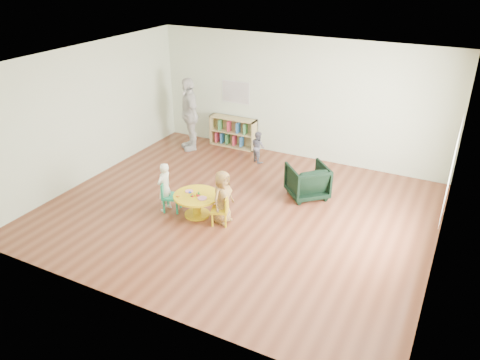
{
  "coord_description": "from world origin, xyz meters",
  "views": [
    {
      "loc": [
        3.55,
        -6.86,
        4.45
      ],
      "look_at": [
        0.19,
        -0.3,
        0.82
      ],
      "focal_mm": 35.0,
      "sensor_mm": 36.0,
      "label": 1
    }
  ],
  "objects": [
    {
      "name": "adult_caretaker",
      "position": [
        -2.48,
        2.23,
        0.89
      ],
      "size": [
        1.07,
        1.02,
        1.78
      ],
      "primitive_type": "imported",
      "rotation": [
        0.0,
        0.0,
        -0.73
      ],
      "color": "silver",
      "rests_on": "ground"
    },
    {
      "name": "armchair",
      "position": [
        0.96,
        1.14,
        0.34
      ],
      "size": [
        1.04,
        1.04,
        0.68
      ],
      "primitive_type": "imported",
      "rotation": [
        0.0,
        0.0,
        3.89
      ],
      "color": "black",
      "rests_on": "ground"
    },
    {
      "name": "kid_chair_left",
      "position": [
        -1.16,
        -0.57,
        0.32
      ],
      "size": [
        0.4,
        0.4,
        0.59
      ],
      "rotation": [
        0.0,
        0.0,
        -1.25
      ],
      "color": "#1B9869",
      "rests_on": "ground"
    },
    {
      "name": "alphabet_poster",
      "position": [
        -1.6,
        2.98,
        1.35
      ],
      "size": [
        0.74,
        0.01,
        0.54
      ],
      "color": "silver",
      "rests_on": "ground"
    },
    {
      "name": "child_right",
      "position": [
        -0.06,
        -0.48,
        0.5
      ],
      "size": [
        0.39,
        0.53,
        1.0
      ],
      "primitive_type": "imported",
      "rotation": [
        0.0,
        0.0,
        1.41
      ],
      "color": "yellow",
      "rests_on": "ground"
    },
    {
      "name": "child_left",
      "position": [
        -1.24,
        -0.59,
        0.48
      ],
      "size": [
        0.25,
        0.36,
        0.96
      ],
      "primitive_type": "imported",
      "rotation": [
        0.0,
        0.0,
        -1.62
      ],
      "color": "white",
      "rests_on": "ground"
    },
    {
      "name": "kid_chair_right",
      "position": [
        -0.04,
        -0.56,
        0.3
      ],
      "size": [
        0.39,
        0.39,
        0.56
      ],
      "rotation": [
        0.0,
        0.0,
        1.93
      ],
      "color": "gold",
      "rests_on": "ground"
    },
    {
      "name": "room",
      "position": [
        0.01,
        0.0,
        1.89
      ],
      "size": [
        7.1,
        7.0,
        2.8
      ],
      "color": "brown",
      "rests_on": "ground"
    },
    {
      "name": "bookshelf",
      "position": [
        -1.61,
        2.86,
        0.37
      ],
      "size": [
        1.2,
        0.3,
        0.75
      ],
      "color": "tan",
      "rests_on": "ground"
    },
    {
      "name": "toddler",
      "position": [
        -0.65,
        2.26,
        0.37
      ],
      "size": [
        0.45,
        0.42,
        0.74
      ],
      "primitive_type": "imported",
      "rotation": [
        0.0,
        0.0,
        2.59
      ],
      "color": "#161938",
      "rests_on": "ground"
    },
    {
      "name": "activity_table",
      "position": [
        -0.6,
        -0.5,
        0.3
      ],
      "size": [
        0.85,
        0.85,
        0.47
      ],
      "rotation": [
        0.0,
        0.0,
        0.32
      ],
      "color": "gold",
      "rests_on": "ground"
    }
  ]
}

